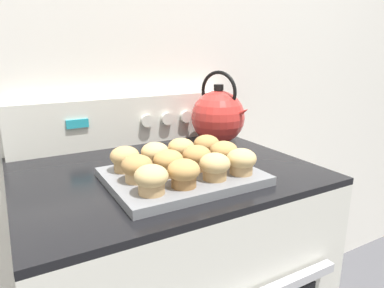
{
  "coord_description": "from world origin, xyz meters",
  "views": [
    {
      "loc": [
        -0.38,
        -0.5,
        1.23
      ],
      "look_at": [
        0.02,
        0.21,
        1.0
      ],
      "focal_mm": 32.0,
      "sensor_mm": 36.0,
      "label": 1
    }
  ],
  "objects_px": {
    "muffin_r0_c3": "(241,161)",
    "muffin_r1_c1": "(168,162)",
    "muffin_r1_c3": "(224,153)",
    "muffin_r0_c1": "(184,173)",
    "tea_kettle": "(218,116)",
    "muffin_r2_c3": "(207,146)",
    "muffin_r2_c2": "(181,149)",
    "muffin_r0_c2": "(215,166)",
    "muffin_pan": "(183,176)",
    "muffin_r1_c0": "(137,168)",
    "muffin_r0_c0": "(151,179)",
    "muffin_r1_c2": "(197,157)",
    "muffin_r2_c1": "(155,154)",
    "muffin_r2_c0": "(125,158)"
  },
  "relations": [
    {
      "from": "muffin_r0_c3",
      "to": "muffin_r2_c1",
      "type": "bearing_deg",
      "value": 135.39
    },
    {
      "from": "muffin_r2_c1",
      "to": "muffin_r1_c2",
      "type": "bearing_deg",
      "value": -44.13
    },
    {
      "from": "muffin_r1_c0",
      "to": "muffin_r2_c2",
      "type": "xyz_separation_m",
      "value": [
        0.16,
        0.09,
        0.0
      ]
    },
    {
      "from": "muffin_r1_c1",
      "to": "muffin_r1_c3",
      "type": "relative_size",
      "value": 1.0
    },
    {
      "from": "muffin_r0_c1",
      "to": "muffin_r0_c2",
      "type": "xyz_separation_m",
      "value": [
        0.09,
        0.0,
        0.0
      ]
    },
    {
      "from": "muffin_r0_c0",
      "to": "muffin_r1_c1",
      "type": "relative_size",
      "value": 1.0
    },
    {
      "from": "muffin_r1_c3",
      "to": "muffin_r2_c2",
      "type": "bearing_deg",
      "value": 135.15
    },
    {
      "from": "muffin_r2_c1",
      "to": "tea_kettle",
      "type": "distance_m",
      "value": 0.37
    },
    {
      "from": "muffin_r0_c0",
      "to": "muffin_r1_c1",
      "type": "bearing_deg",
      "value": 45.94
    },
    {
      "from": "muffin_r0_c3",
      "to": "tea_kettle",
      "type": "distance_m",
      "value": 0.38
    },
    {
      "from": "muffin_r1_c3",
      "to": "tea_kettle",
      "type": "relative_size",
      "value": 0.29
    },
    {
      "from": "muffin_r2_c0",
      "to": "muffin_r2_c2",
      "type": "bearing_deg",
      "value": 0.7
    },
    {
      "from": "muffin_r2_c0",
      "to": "muffin_r1_c1",
      "type": "bearing_deg",
      "value": -45.23
    },
    {
      "from": "muffin_r0_c1",
      "to": "muffin_r1_c1",
      "type": "height_order",
      "value": "same"
    },
    {
      "from": "muffin_r1_c3",
      "to": "muffin_r2_c2",
      "type": "xyz_separation_m",
      "value": [
        -0.09,
        0.08,
        0.0
      ]
    },
    {
      "from": "muffin_r2_c0",
      "to": "muffin_r2_c3",
      "type": "relative_size",
      "value": 1.0
    },
    {
      "from": "muffin_r2_c3",
      "to": "muffin_r2_c2",
      "type": "bearing_deg",
      "value": 177.99
    },
    {
      "from": "muffin_pan",
      "to": "muffin_r2_c3",
      "type": "distance_m",
      "value": 0.15
    },
    {
      "from": "muffin_r0_c2",
      "to": "muffin_r2_c1",
      "type": "distance_m",
      "value": 0.18
    },
    {
      "from": "muffin_r2_c3",
      "to": "tea_kettle",
      "type": "distance_m",
      "value": 0.24
    },
    {
      "from": "muffin_r1_c1",
      "to": "muffin_r2_c3",
      "type": "height_order",
      "value": "same"
    },
    {
      "from": "muffin_r1_c1",
      "to": "muffin_r2_c1",
      "type": "bearing_deg",
      "value": 90.3
    },
    {
      "from": "muffin_r0_c1",
      "to": "muffin_r2_c1",
      "type": "distance_m",
      "value": 0.16
    },
    {
      "from": "muffin_pan",
      "to": "muffin_r0_c0",
      "type": "bearing_deg",
      "value": -145.23
    },
    {
      "from": "muffin_r2_c2",
      "to": "muffin_r2_c3",
      "type": "xyz_separation_m",
      "value": [
        0.08,
        -0.0,
        0.0
      ]
    },
    {
      "from": "tea_kettle",
      "to": "muffin_r0_c1",
      "type": "bearing_deg",
      "value": -133.23
    },
    {
      "from": "muffin_r1_c2",
      "to": "muffin_r2_c3",
      "type": "bearing_deg",
      "value": 45.36
    },
    {
      "from": "muffin_pan",
      "to": "muffin_r1_c0",
      "type": "relative_size",
      "value": 4.98
    },
    {
      "from": "muffin_r0_c1",
      "to": "muffin_r1_c2",
      "type": "bearing_deg",
      "value": 45.41
    },
    {
      "from": "muffin_r0_c3",
      "to": "muffin_r1_c0",
      "type": "distance_m",
      "value": 0.26
    },
    {
      "from": "muffin_r1_c0",
      "to": "muffin_r1_c3",
      "type": "bearing_deg",
      "value": 0.26
    },
    {
      "from": "muffin_r1_c2",
      "to": "muffin_r2_c1",
      "type": "bearing_deg",
      "value": 135.87
    },
    {
      "from": "muffin_pan",
      "to": "muffin_r1_c1",
      "type": "distance_m",
      "value": 0.06
    },
    {
      "from": "muffin_r2_c2",
      "to": "muffin_r1_c1",
      "type": "bearing_deg",
      "value": -133.24
    },
    {
      "from": "muffin_r0_c2",
      "to": "muffin_r1_c0",
      "type": "bearing_deg",
      "value": 154.65
    },
    {
      "from": "muffin_r1_c0",
      "to": "muffin_r1_c2",
      "type": "bearing_deg",
      "value": 0.59
    },
    {
      "from": "muffin_r0_c3",
      "to": "muffin_r2_c0",
      "type": "bearing_deg",
      "value": 146.34
    },
    {
      "from": "muffin_r1_c1",
      "to": "tea_kettle",
      "type": "distance_m",
      "value": 0.41
    },
    {
      "from": "muffin_r2_c1",
      "to": "muffin_r2_c2",
      "type": "distance_m",
      "value": 0.08
    },
    {
      "from": "muffin_r1_c1",
      "to": "muffin_r1_c3",
      "type": "bearing_deg",
      "value": 0.28
    },
    {
      "from": "muffin_pan",
      "to": "muffin_r2_c3",
      "type": "relative_size",
      "value": 4.98
    },
    {
      "from": "muffin_r1_c0",
      "to": "tea_kettle",
      "type": "relative_size",
      "value": 0.29
    },
    {
      "from": "muffin_r0_c3",
      "to": "muffin_r1_c3",
      "type": "height_order",
      "value": "same"
    },
    {
      "from": "muffin_r0_c2",
      "to": "muffin_r2_c0",
      "type": "bearing_deg",
      "value": 135.8
    },
    {
      "from": "muffin_r0_c1",
      "to": "tea_kettle",
      "type": "xyz_separation_m",
      "value": [
        0.32,
        0.34,
        0.04
      ]
    },
    {
      "from": "muffin_r1_c0",
      "to": "muffin_r0_c2",
      "type": "bearing_deg",
      "value": -25.35
    },
    {
      "from": "muffin_r0_c3",
      "to": "muffin_r1_c2",
      "type": "distance_m",
      "value": 0.12
    },
    {
      "from": "muffin_r1_c2",
      "to": "muffin_r2_c0",
      "type": "xyz_separation_m",
      "value": [
        -0.16,
        0.08,
        0.0
      ]
    },
    {
      "from": "muffin_r0_c3",
      "to": "muffin_r1_c1",
      "type": "distance_m",
      "value": 0.18
    },
    {
      "from": "muffin_r0_c3",
      "to": "muffin_r1_c1",
      "type": "xyz_separation_m",
      "value": [
        -0.16,
        0.08,
        0.0
      ]
    }
  ]
}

